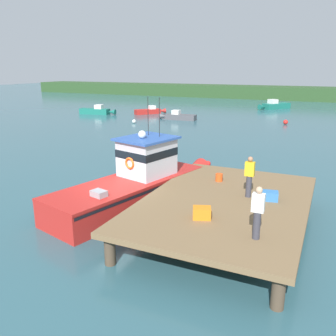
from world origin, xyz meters
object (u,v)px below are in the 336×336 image
object	(u,v)px
moored_boat_off_the_point	(274,106)
mooring_buoy_inshore	(286,122)
deckhand_by_the_boat	(249,176)
deckhand_further_back	(258,212)
crate_single_far	(202,213)
bait_bucket	(219,177)
moored_boat_far_right	(179,116)
mooring_buoy_outer	(208,164)
crate_stack_mid_dock	(270,196)
moored_boat_mid_harbor	(150,111)
mooring_buoy_channel_marker	(134,121)
main_fishing_boat	(138,182)
moored_boat_far_left	(97,111)

from	to	relation	value
moored_boat_off_the_point	mooring_buoy_inshore	distance (m)	15.49
deckhand_by_the_boat	deckhand_further_back	world-z (taller)	same
crate_single_far	bait_bucket	bearing A→B (deg)	99.09
moored_boat_far_right	mooring_buoy_outer	bearing A→B (deg)	-61.77
crate_single_far	moored_boat_far_right	world-z (taller)	crate_single_far
mooring_buoy_inshore	bait_bucket	bearing A→B (deg)	-89.29
deckhand_by_the_boat	crate_stack_mid_dock	bearing A→B (deg)	-1.94
deckhand_further_back	mooring_buoy_outer	distance (m)	12.39
moored_boat_far_right	moored_boat_mid_harbor	world-z (taller)	moored_boat_far_right
deckhand_further_back	mooring_buoy_inshore	world-z (taller)	deckhand_further_back
deckhand_by_the_boat	moored_boat_mid_harbor	xyz separation A→B (m)	(-19.86, 29.65, -1.68)
moored_boat_mid_harbor	mooring_buoy_channel_marker	distance (m)	8.51
crate_single_far	moored_boat_mid_harbor	size ratio (longest dim) A/B	0.15
main_fishing_boat	moored_boat_mid_harbor	xyz separation A→B (m)	(-14.70, 29.31, -0.63)
moored_boat_far_left	mooring_buoy_inshore	size ratio (longest dim) A/B	9.97
main_fishing_boat	moored_boat_mid_harbor	bearing A→B (deg)	116.64
crate_single_far	moored_boat_far_left	distance (m)	38.56
deckhand_further_back	moored_boat_far_left	world-z (taller)	deckhand_further_back
moored_boat_far_left	moored_boat_off_the_point	world-z (taller)	moored_boat_off_the_point
deckhand_by_the_boat	moored_boat_mid_harbor	size ratio (longest dim) A/B	0.42
mooring_buoy_channel_marker	crate_single_far	bearing A→B (deg)	-55.49
mooring_buoy_outer	mooring_buoy_inshore	size ratio (longest dim) A/B	0.72
moored_boat_far_left	moored_boat_off_the_point	size ratio (longest dim) A/B	0.98
mooring_buoy_inshore	crate_single_far	bearing A→B (deg)	-88.13
moored_boat_far_left	mooring_buoy_inshore	bearing A→B (deg)	3.22
deckhand_by_the_boat	mooring_buoy_channel_marker	xyz separation A→B (m)	(-17.58, 21.45, -1.84)
moored_boat_far_left	crate_stack_mid_dock	bearing A→B (deg)	-44.40
moored_boat_off_the_point	mooring_buoy_outer	xyz separation A→B (m)	(1.28, -35.22, -0.31)
main_fishing_boat	crate_stack_mid_dock	xyz separation A→B (m)	(5.99, -0.37, 0.37)
crate_single_far	moored_boat_off_the_point	xyz separation A→B (m)	(-4.52, 45.60, -0.90)
crate_single_far	mooring_buoy_outer	xyz separation A→B (m)	(-3.24, 10.38, -1.21)
deckhand_further_back	mooring_buoy_outer	size ratio (longest dim) A/B	4.39
deckhand_by_the_boat	mooring_buoy_outer	xyz separation A→B (m)	(-4.20, 7.65, -1.87)
mooring_buoy_outer	deckhand_further_back	bearing A→B (deg)	-64.90
mooring_buoy_channel_marker	mooring_buoy_inshore	bearing A→B (deg)	22.06
crate_single_far	moored_boat_mid_harbor	xyz separation A→B (m)	(-18.90, 32.38, -1.02)
deckhand_further_back	mooring_buoy_inshore	size ratio (longest dim) A/B	3.18
mooring_buoy_outer	mooring_buoy_channel_marker	xyz separation A→B (m)	(-13.38, 13.80, 0.03)
moored_boat_mid_harbor	moored_boat_off_the_point	size ratio (longest dim) A/B	0.74
moored_boat_mid_harbor	moored_boat_off_the_point	distance (m)	19.53
deckhand_further_back	mooring_buoy_outer	world-z (taller)	deckhand_further_back
bait_bucket	mooring_buoy_outer	distance (m)	6.81
main_fishing_boat	mooring_buoy_channel_marker	world-z (taller)	main_fishing_boat
main_fishing_boat	mooring_buoy_outer	xyz separation A→B (m)	(0.96, 7.30, -0.82)
mooring_buoy_outer	moored_boat_mid_harbor	bearing A→B (deg)	125.44
deckhand_by_the_boat	moored_boat_far_right	world-z (taller)	deckhand_by_the_boat
crate_stack_mid_dock	moored_boat_far_left	bearing A→B (deg)	135.60
main_fishing_boat	mooring_buoy_inshore	distance (m)	27.64
crate_stack_mid_dock	mooring_buoy_inshore	xyz separation A→B (m)	(-2.79, 27.82, -1.12)
crate_stack_mid_dock	mooring_buoy_channel_marker	size ratio (longest dim) A/B	1.39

